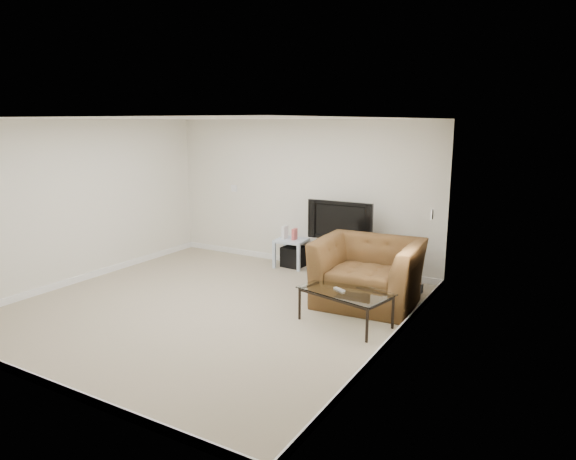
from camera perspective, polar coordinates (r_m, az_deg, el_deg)
The scene contains 18 objects.
floor at distance 7.10m, azimuth -8.46°, elevation -8.45°, with size 5.00×5.00×0.00m, color tan.
ceiling at distance 6.66m, azimuth -9.13°, elevation 12.14°, with size 5.00×5.00×0.00m, color white.
wall_back at distance 8.83m, azimuth 1.42°, elevation 4.08°, with size 5.00×0.02×2.50m, color silver.
wall_left at distance 8.55m, azimuth -22.00°, elevation 2.94°, with size 0.02×5.00×2.50m, color silver.
wall_right at distance 5.58m, azimuth 11.68°, elevation -0.83°, with size 0.02×5.00×2.50m, color silver.
plate_back at distance 9.57m, azimuth -6.01°, elevation 4.62°, with size 0.12×0.02×0.12m, color white.
plate_right_switch at distance 7.09m, azimuth 15.72°, elevation 1.68°, with size 0.02×0.09×0.13m, color white.
plate_right_outlet at distance 7.04m, azimuth 14.66°, elevation -6.33°, with size 0.02×0.08×0.12m, color white.
tv_stand at distance 8.43m, azimuth 6.05°, elevation -2.95°, with size 0.72×0.50×0.60m, color black, non-canonical shape.
dvd_player at distance 8.35m, azimuth 5.96°, elevation -1.68°, with size 0.38×0.27×0.05m, color black.
television at distance 8.27m, azimuth 6.05°, elevation 1.14°, with size 1.02×0.20×0.63m, color black.
side_table at distance 8.86m, azimuth 0.42°, elevation -2.54°, with size 0.50×0.50×0.48m, color silver, non-canonical shape.
subwoofer at distance 8.89m, azimuth 0.65°, elevation -2.97°, with size 0.35×0.35×0.35m, color black.
game_console at distance 8.81m, azimuth -0.35°, elevation -0.26°, with size 0.05×0.16×0.22m, color white.
game_case at distance 8.74m, azimuth 0.73°, elevation -0.46°, with size 0.05×0.14×0.19m, color #CC4C4C.
recliner at distance 7.07m, azimuth 8.92°, elevation -3.45°, with size 1.37×0.89×1.20m, color #4D3420.
coffee_table at distance 6.44m, azimuth 6.37°, elevation -8.53°, with size 1.10×0.62×0.43m, color black, non-canonical shape.
remote at distance 6.37m, azimuth 5.72°, elevation -6.59°, with size 0.17×0.05×0.02m, color #B2B2B7.
Camera 1 is at (4.19, -5.18, 2.46)m, focal length 32.00 mm.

